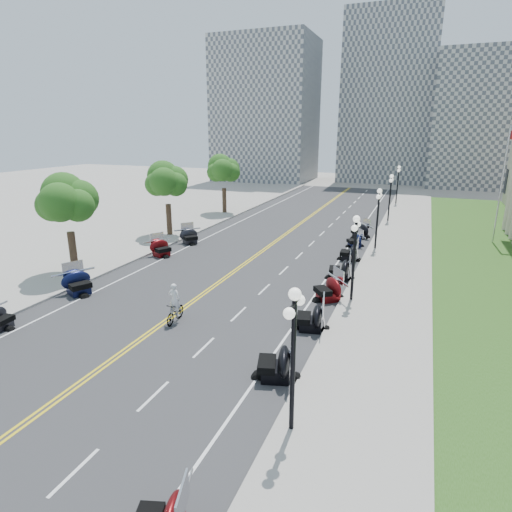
% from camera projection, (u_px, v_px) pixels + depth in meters
% --- Properties ---
extents(ground, '(160.00, 160.00, 0.00)m').
position_uv_depth(ground, '(187.00, 306.00, 24.35)').
color(ground, gray).
extents(road, '(16.00, 90.00, 0.01)m').
position_uv_depth(road, '(252.00, 258.00, 33.27)').
color(road, '#333335').
rests_on(road, ground).
extents(centerline_yellow_a, '(0.12, 90.00, 0.00)m').
position_uv_depth(centerline_yellow_a, '(251.00, 258.00, 33.31)').
color(centerline_yellow_a, yellow).
rests_on(centerline_yellow_a, road).
extents(centerline_yellow_b, '(0.12, 90.00, 0.00)m').
position_uv_depth(centerline_yellow_b, '(254.00, 258.00, 33.23)').
color(centerline_yellow_b, yellow).
rests_on(centerline_yellow_b, road).
extents(edge_line_north, '(0.12, 90.00, 0.00)m').
position_uv_depth(edge_line_north, '(334.00, 267.00, 31.03)').
color(edge_line_north, white).
rests_on(edge_line_north, road).
extents(edge_line_south, '(0.12, 90.00, 0.00)m').
position_uv_depth(edge_line_south, '(181.00, 250.00, 35.51)').
color(edge_line_south, white).
rests_on(edge_line_south, road).
extents(lane_dash_3, '(0.12, 2.00, 0.00)m').
position_uv_depth(lane_dash_3, '(75.00, 472.00, 12.51)').
color(lane_dash_3, white).
rests_on(lane_dash_3, road).
extents(lane_dash_4, '(0.12, 2.00, 0.00)m').
position_uv_depth(lane_dash_4, '(154.00, 396.00, 16.08)').
color(lane_dash_4, white).
rests_on(lane_dash_4, road).
extents(lane_dash_5, '(0.12, 2.00, 0.00)m').
position_uv_depth(lane_dash_5, '(204.00, 347.00, 19.65)').
color(lane_dash_5, white).
rests_on(lane_dash_5, road).
extents(lane_dash_6, '(0.12, 2.00, 0.00)m').
position_uv_depth(lane_dash_6, '(239.00, 314.00, 23.23)').
color(lane_dash_6, white).
rests_on(lane_dash_6, road).
extents(lane_dash_7, '(0.12, 2.00, 0.00)m').
position_uv_depth(lane_dash_7, '(264.00, 289.00, 26.80)').
color(lane_dash_7, white).
rests_on(lane_dash_7, road).
extents(lane_dash_8, '(0.12, 2.00, 0.00)m').
position_uv_depth(lane_dash_8, '(284.00, 270.00, 30.37)').
color(lane_dash_8, white).
rests_on(lane_dash_8, road).
extents(lane_dash_9, '(0.12, 2.00, 0.00)m').
position_uv_depth(lane_dash_9, '(299.00, 256.00, 33.94)').
color(lane_dash_9, white).
rests_on(lane_dash_9, road).
extents(lane_dash_10, '(0.12, 2.00, 0.00)m').
position_uv_depth(lane_dash_10, '(312.00, 244.00, 37.51)').
color(lane_dash_10, white).
rests_on(lane_dash_10, road).
extents(lane_dash_11, '(0.12, 2.00, 0.00)m').
position_uv_depth(lane_dash_11, '(322.00, 234.00, 41.08)').
color(lane_dash_11, white).
rests_on(lane_dash_11, road).
extents(lane_dash_12, '(0.12, 2.00, 0.00)m').
position_uv_depth(lane_dash_12, '(331.00, 225.00, 44.65)').
color(lane_dash_12, white).
rests_on(lane_dash_12, road).
extents(lane_dash_13, '(0.12, 2.00, 0.00)m').
position_uv_depth(lane_dash_13, '(338.00, 218.00, 48.22)').
color(lane_dash_13, white).
rests_on(lane_dash_13, road).
extents(lane_dash_14, '(0.12, 2.00, 0.00)m').
position_uv_depth(lane_dash_14, '(344.00, 212.00, 51.79)').
color(lane_dash_14, white).
rests_on(lane_dash_14, road).
extents(lane_dash_15, '(0.12, 2.00, 0.00)m').
position_uv_depth(lane_dash_15, '(350.00, 207.00, 55.36)').
color(lane_dash_15, white).
rests_on(lane_dash_15, road).
extents(lane_dash_16, '(0.12, 2.00, 0.00)m').
position_uv_depth(lane_dash_16, '(355.00, 202.00, 58.93)').
color(lane_dash_16, white).
rests_on(lane_dash_16, road).
extents(lane_dash_17, '(0.12, 2.00, 0.00)m').
position_uv_depth(lane_dash_17, '(359.00, 198.00, 62.50)').
color(lane_dash_17, white).
rests_on(lane_dash_17, road).
extents(lane_dash_18, '(0.12, 2.00, 0.00)m').
position_uv_depth(lane_dash_18, '(363.00, 194.00, 66.07)').
color(lane_dash_18, white).
rests_on(lane_dash_18, road).
extents(lane_dash_19, '(0.12, 2.00, 0.00)m').
position_uv_depth(lane_dash_19, '(366.00, 191.00, 69.64)').
color(lane_dash_19, white).
rests_on(lane_dash_19, road).
extents(sidewalk_north, '(5.00, 90.00, 0.15)m').
position_uv_depth(sidewalk_north, '(393.00, 273.00, 29.58)').
color(sidewalk_north, '#9E9991').
rests_on(sidewalk_north, ground).
extents(sidewalk_south, '(5.00, 90.00, 0.15)m').
position_uv_depth(sidewalk_south, '(140.00, 245.00, 36.92)').
color(sidewalk_south, '#9E9991').
rests_on(sidewalk_south, ground).
extents(lawn, '(9.00, 60.00, 0.10)m').
position_uv_depth(lawn, '(492.00, 254.00, 34.28)').
color(lawn, '#356023').
rests_on(lawn, ground).
extents(distant_block_a, '(18.00, 14.00, 26.00)m').
position_uv_depth(distant_block_a, '(266.00, 111.00, 82.28)').
color(distant_block_a, gray).
rests_on(distant_block_a, ground).
extents(distant_block_b, '(16.00, 12.00, 30.00)m').
position_uv_depth(distant_block_b, '(388.00, 99.00, 79.37)').
color(distant_block_b, gray).
rests_on(distant_block_b, ground).
extents(distant_block_c, '(20.00, 14.00, 22.00)m').
position_uv_depth(distant_block_c, '(496.00, 121.00, 71.54)').
color(distant_block_c, gray).
rests_on(distant_block_c, ground).
extents(street_lamp_1, '(0.50, 1.20, 4.90)m').
position_uv_depth(street_lamp_1, '(293.00, 362.00, 13.46)').
color(street_lamp_1, black).
rests_on(street_lamp_1, sidewalk_north).
extents(street_lamp_2, '(0.50, 1.20, 4.90)m').
position_uv_depth(street_lamp_2, '(354.00, 259.00, 24.17)').
color(street_lamp_2, black).
rests_on(street_lamp_2, sidewalk_north).
extents(street_lamp_3, '(0.50, 1.20, 4.90)m').
position_uv_depth(street_lamp_3, '(377.00, 219.00, 34.88)').
color(street_lamp_3, black).
rests_on(street_lamp_3, sidewalk_north).
extents(street_lamp_4, '(0.50, 1.20, 4.90)m').
position_uv_depth(street_lamp_4, '(390.00, 198.00, 45.59)').
color(street_lamp_4, black).
rests_on(street_lamp_4, sidewalk_north).
extents(street_lamp_5, '(0.50, 1.20, 4.90)m').
position_uv_depth(street_lamp_5, '(398.00, 185.00, 56.30)').
color(street_lamp_5, black).
rests_on(street_lamp_5, sidewalk_north).
extents(flagpole, '(1.10, 0.20, 10.00)m').
position_uv_depth(flagpole, '(501.00, 186.00, 36.27)').
color(flagpole, silver).
rests_on(flagpole, ground).
extents(tree_2, '(4.80, 4.80, 9.20)m').
position_uv_depth(tree_2, '(67.00, 206.00, 28.28)').
color(tree_2, '#235619').
rests_on(tree_2, sidewalk_south).
extents(tree_3, '(4.80, 4.80, 9.20)m').
position_uv_depth(tree_3, '(167.00, 185.00, 38.99)').
color(tree_3, '#235619').
rests_on(tree_3, sidewalk_south).
extents(tree_4, '(4.80, 4.80, 9.20)m').
position_uv_depth(tree_4, '(224.00, 173.00, 49.70)').
color(tree_4, '#235619').
rests_on(tree_4, sidewalk_south).
extents(motorcycle_n_4, '(2.73, 2.73, 1.55)m').
position_uv_depth(motorcycle_n_4, '(276.00, 361.00, 17.03)').
color(motorcycle_n_4, black).
rests_on(motorcycle_n_4, road).
extents(motorcycle_n_5, '(2.51, 2.51, 1.49)m').
position_uv_depth(motorcycle_n_5, '(311.00, 316.00, 21.25)').
color(motorcycle_n_5, black).
rests_on(motorcycle_n_5, road).
extents(motorcycle_n_6, '(3.06, 3.06, 1.53)m').
position_uv_depth(motorcycle_n_6, '(328.00, 288.00, 24.93)').
color(motorcycle_n_6, '#590A0C').
rests_on(motorcycle_n_6, road).
extents(motorcycle_n_7, '(2.52, 2.52, 1.54)m').
position_uv_depth(motorcycle_n_7, '(340.00, 268.00, 28.42)').
color(motorcycle_n_7, black).
rests_on(motorcycle_n_7, road).
extents(motorcycle_n_8, '(2.16, 2.16, 1.43)m').
position_uv_depth(motorcycle_n_8, '(349.00, 251.00, 32.58)').
color(motorcycle_n_8, black).
rests_on(motorcycle_n_8, road).
extents(motorcycle_n_9, '(2.43, 2.43, 1.24)m').
position_uv_depth(motorcycle_n_9, '(355.00, 240.00, 36.35)').
color(motorcycle_n_9, black).
rests_on(motorcycle_n_9, road).
extents(motorcycle_n_10, '(2.94, 2.94, 1.47)m').
position_uv_depth(motorcycle_n_10, '(360.00, 230.00, 39.24)').
color(motorcycle_n_10, black).
rests_on(motorcycle_n_10, road).
extents(motorcycle_s_5, '(2.99, 2.99, 1.56)m').
position_uv_depth(motorcycle_s_5, '(78.00, 282.00, 25.85)').
color(motorcycle_s_5, black).
rests_on(motorcycle_s_5, road).
extents(motorcycle_s_7, '(2.80, 2.80, 1.45)m').
position_uv_depth(motorcycle_s_7, '(161.00, 247.00, 33.67)').
color(motorcycle_s_7, '#590A0C').
rests_on(motorcycle_s_7, road).
extents(motorcycle_s_8, '(2.91, 2.91, 1.44)m').
position_uv_depth(motorcycle_s_8, '(190.00, 236.00, 37.36)').
color(motorcycle_s_8, black).
rests_on(motorcycle_s_8, road).
extents(bicycle, '(0.68, 1.88, 1.11)m').
position_uv_depth(bicycle, '(175.00, 312.00, 22.13)').
color(bicycle, '#A51414').
rests_on(bicycle, road).
extents(cyclist_rider, '(0.65, 0.43, 1.78)m').
position_uv_depth(cyclist_rider, '(174.00, 286.00, 21.72)').
color(cyclist_rider, white).
rests_on(cyclist_rider, bicycle).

